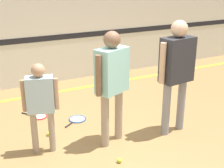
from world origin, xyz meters
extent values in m
plane|color=#A87F4C|center=(0.00, 0.00, 0.00)|extent=(16.00, 16.00, 0.00)
cube|color=silver|center=(0.00, 3.25, 1.60)|extent=(16.00, 0.06, 3.20)
cube|color=black|center=(0.00, 3.22, 1.02)|extent=(16.00, 0.01, 0.12)
cube|color=yellow|center=(0.00, 2.57, 0.00)|extent=(14.40, 0.10, 0.01)
cylinder|color=tan|center=(-0.19, 0.18, 0.40)|extent=(0.12, 0.12, 0.80)
cylinder|color=tan|center=(0.09, 0.30, 0.40)|extent=(0.12, 0.12, 0.80)
cube|color=#99D8D1|center=(-0.05, 0.24, 1.11)|extent=(0.53, 0.41, 0.63)
sphere|color=brown|center=(-0.05, 0.24, 1.54)|extent=(0.23, 0.23, 0.23)
cylinder|color=brown|center=(-0.30, 0.14, 1.10)|extent=(0.08, 0.08, 0.56)
cylinder|color=brown|center=(0.21, 0.34, 1.10)|extent=(0.08, 0.08, 0.56)
cylinder|color=tan|center=(-1.13, 0.47, 0.31)|extent=(0.09, 0.09, 0.62)
cylinder|color=tan|center=(-0.91, 0.40, 0.31)|extent=(0.09, 0.09, 0.62)
cube|color=silver|center=(-1.02, 0.44, 0.86)|extent=(0.40, 0.30, 0.49)
sphere|color=tan|center=(-1.02, 0.44, 1.20)|extent=(0.18, 0.18, 0.18)
cylinder|color=tan|center=(-1.22, 0.50, 0.86)|extent=(0.06, 0.06, 0.44)
cylinder|color=tan|center=(-0.81, 0.38, 0.86)|extent=(0.06, 0.06, 0.44)
cylinder|color=gray|center=(1.11, 0.11, 0.42)|extent=(0.12, 0.12, 0.84)
cylinder|color=gray|center=(0.80, 0.07, 0.42)|extent=(0.12, 0.12, 0.84)
cube|color=#2D2D33|center=(0.96, 0.09, 1.18)|extent=(0.52, 0.33, 0.67)
sphere|color=#DBAD89|center=(0.96, 0.09, 1.63)|extent=(0.25, 0.25, 0.25)
cylinder|color=#DBAD89|center=(1.24, 0.12, 1.17)|extent=(0.09, 0.09, 0.60)
cylinder|color=#DBAD89|center=(0.67, 0.06, 1.17)|extent=(0.09, 0.09, 0.60)
torus|color=red|center=(-0.80, 1.56, 0.01)|extent=(0.37, 0.37, 0.02)
cylinder|color=silver|center=(-0.80, 1.56, 0.01)|extent=(0.23, 0.23, 0.01)
cylinder|color=black|center=(-0.96, 1.74, 0.01)|extent=(0.17, 0.20, 0.02)
sphere|color=black|center=(-1.03, 1.83, 0.01)|extent=(0.03, 0.03, 0.03)
torus|color=blue|center=(-0.24, 1.16, 0.01)|extent=(0.41, 0.41, 0.02)
cylinder|color=silver|center=(-0.24, 1.16, 0.01)|extent=(0.25, 0.25, 0.01)
cylinder|color=black|center=(-0.44, 1.02, 0.01)|extent=(0.18, 0.13, 0.02)
sphere|color=black|center=(-0.52, 0.97, 0.01)|extent=(0.03, 0.03, 0.03)
sphere|color=#CCE038|center=(-0.21, -0.30, 0.03)|extent=(0.07, 0.07, 0.07)
sphere|color=#CCE038|center=(-0.94, 1.72, 0.03)|extent=(0.07, 0.07, 0.07)
sphere|color=#CCE038|center=(-0.84, 0.84, 0.03)|extent=(0.07, 0.07, 0.07)
camera|label=1|loc=(-1.92, -3.41, 2.40)|focal=50.00mm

